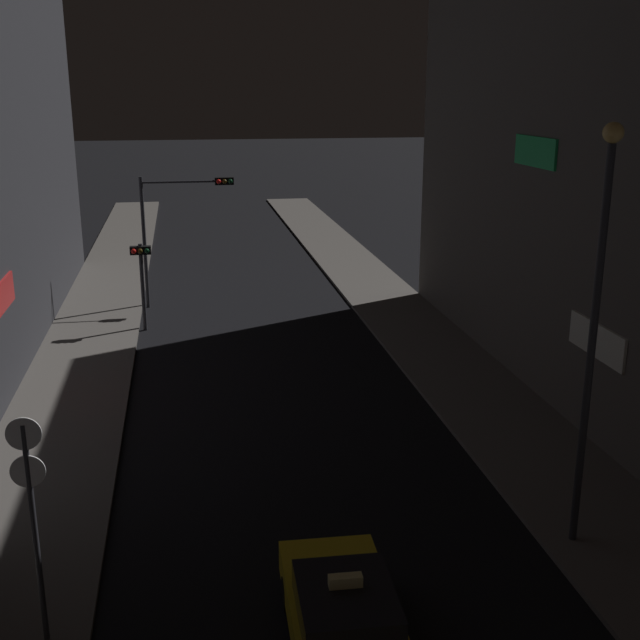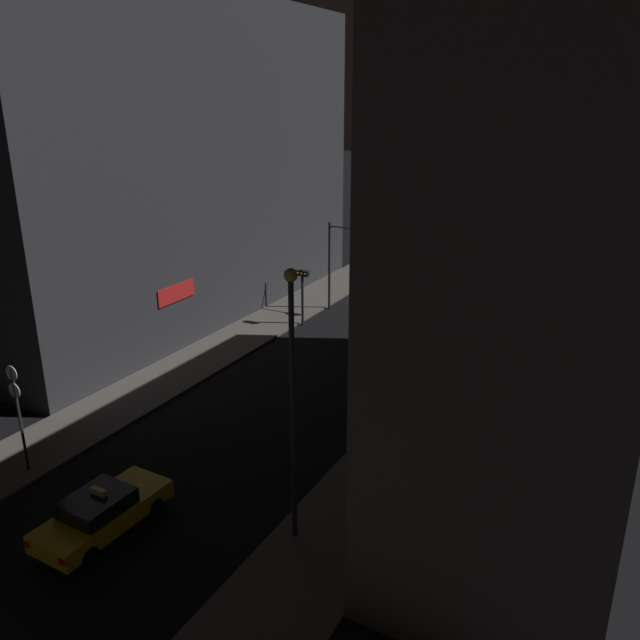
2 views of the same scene
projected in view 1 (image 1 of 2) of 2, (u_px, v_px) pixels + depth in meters
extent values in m
cube|color=#5B5651|center=(101.00, 311.00, 34.17)|extent=(3.49, 67.65, 0.12)
cube|color=#5B5651|center=(384.00, 298.00, 36.22)|extent=(3.49, 67.65, 0.12)
cube|color=red|center=(3.00, 296.00, 23.63)|extent=(0.08, 2.80, 0.90)
cube|color=#514C47|center=(632.00, 129.00, 24.29)|extent=(6.10, 22.96, 16.15)
cube|color=white|center=(597.00, 340.00, 20.89)|extent=(0.08, 2.80, 0.90)
cube|color=#26CC66|center=(535.00, 152.00, 23.97)|extent=(0.08, 2.80, 0.90)
cube|color=yellow|center=(344.00, 624.00, 13.39)|extent=(1.94, 4.45, 0.60)
cube|color=black|center=(346.00, 603.00, 13.04)|extent=(1.65, 2.03, 0.50)
cylinder|color=black|center=(289.00, 594.00, 14.66)|extent=(0.24, 0.65, 0.64)
cylinder|color=black|center=(374.00, 587.00, 14.87)|extent=(0.24, 0.65, 0.64)
cube|color=#F4E08C|center=(345.00, 581.00, 13.04)|extent=(0.57, 0.20, 0.20)
cylinder|color=#2D2D33|center=(145.00, 243.00, 34.20)|extent=(0.16, 0.16, 5.69)
cylinder|color=#2D2D33|center=(183.00, 182.00, 33.75)|extent=(3.50, 0.10, 0.10)
cube|color=black|center=(224.00, 181.00, 34.04)|extent=(0.80, 0.28, 0.32)
sphere|color=red|center=(219.00, 182.00, 33.84)|extent=(0.20, 0.20, 0.20)
sphere|color=#3F2D0C|center=(225.00, 181.00, 33.88)|extent=(0.20, 0.20, 0.20)
sphere|color=#0C3319|center=(230.00, 181.00, 33.92)|extent=(0.20, 0.20, 0.20)
cylinder|color=#2D2D33|center=(143.00, 288.00, 31.20)|extent=(0.16, 0.16, 3.49)
cube|color=black|center=(140.00, 250.00, 30.78)|extent=(0.80, 0.28, 0.32)
sphere|color=red|center=(134.00, 251.00, 30.57)|extent=(0.20, 0.20, 0.20)
sphere|color=#3F2D0C|center=(140.00, 251.00, 30.61)|extent=(0.20, 0.20, 0.20)
sphere|color=#0C3319|center=(147.00, 251.00, 30.65)|extent=(0.20, 0.20, 0.20)
cylinder|color=#2D2D33|center=(35.00, 536.00, 13.21)|extent=(0.10, 0.10, 4.01)
cylinder|color=white|center=(23.00, 434.00, 12.67)|extent=(0.56, 0.03, 0.56)
cylinder|color=white|center=(28.00, 471.00, 12.86)|extent=(0.56, 0.03, 0.56)
cylinder|color=#2D2D33|center=(591.00, 355.00, 15.68)|extent=(0.16, 0.16, 8.18)
sphere|color=#F9C666|center=(613.00, 133.00, 14.47)|extent=(0.39, 0.39, 0.39)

